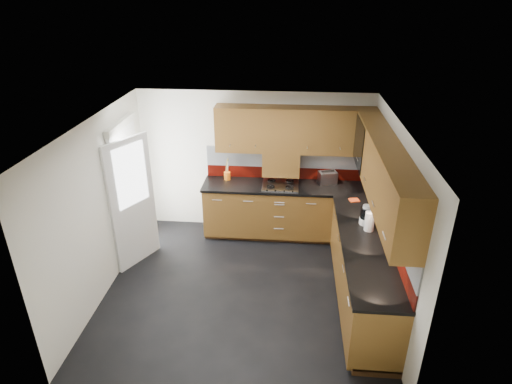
# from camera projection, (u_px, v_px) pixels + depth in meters

# --- Properties ---
(room) EXTENTS (4.00, 3.80, 2.64)m
(room) POSITION_uv_depth(u_px,v_px,m) (242.00, 193.00, 5.42)
(room) COLOR black
(base_cabinets) EXTENTS (2.70, 3.20, 0.95)m
(base_cabinets) POSITION_uv_depth(u_px,v_px,m) (319.00, 239.00, 6.44)
(base_cabinets) COLOR brown
(base_cabinets) RESTS_ON room
(countertop) EXTENTS (2.72, 3.22, 0.04)m
(countertop) POSITION_uv_depth(u_px,v_px,m) (320.00, 211.00, 6.22)
(countertop) COLOR black
(countertop) RESTS_ON base_cabinets
(backsplash) EXTENTS (2.70, 3.20, 0.54)m
(backsplash) POSITION_uv_depth(u_px,v_px,m) (336.00, 187.00, 6.27)
(backsplash) COLOR #671009
(backsplash) RESTS_ON countertop
(upper_cabinets) EXTENTS (2.50, 3.20, 0.72)m
(upper_cabinets) POSITION_uv_depth(u_px,v_px,m) (337.00, 150.00, 5.87)
(upper_cabinets) COLOR brown
(upper_cabinets) RESTS_ON room
(extractor_hood) EXTENTS (0.60, 0.33, 0.40)m
(extractor_hood) POSITION_uv_depth(u_px,v_px,m) (281.00, 163.00, 6.94)
(extractor_hood) COLOR brown
(extractor_hood) RESTS_ON room
(glass_cabinet) EXTENTS (0.32, 0.80, 0.66)m
(glass_cabinet) POSITION_uv_depth(u_px,v_px,m) (369.00, 142.00, 6.08)
(glass_cabinet) COLOR black
(glass_cabinet) RESTS_ON room
(back_door) EXTENTS (0.42, 1.19, 2.04)m
(back_door) POSITION_uv_depth(u_px,v_px,m) (131.00, 195.00, 6.43)
(back_door) COLOR white
(back_door) RESTS_ON room
(gas_hob) EXTENTS (0.59, 0.51, 0.05)m
(gas_hob) POSITION_uv_depth(u_px,v_px,m) (280.00, 185.00, 6.94)
(gas_hob) COLOR silver
(gas_hob) RESTS_ON countertop
(utensil_pot) EXTENTS (0.11, 0.11, 0.38)m
(utensil_pot) POSITION_uv_depth(u_px,v_px,m) (227.00, 174.00, 7.14)
(utensil_pot) COLOR #CC6613
(utensil_pot) RESTS_ON countertop
(toaster) EXTENTS (0.33, 0.25, 0.21)m
(toaster) POSITION_uv_depth(u_px,v_px,m) (328.00, 177.00, 7.00)
(toaster) COLOR silver
(toaster) RESTS_ON countertop
(food_processor) EXTENTS (0.17, 0.17, 0.28)m
(food_processor) POSITION_uv_depth(u_px,v_px,m) (366.00, 216.00, 5.78)
(food_processor) COLOR white
(food_processor) RESTS_ON countertop
(paper_towel) EXTENTS (0.14, 0.14, 0.27)m
(paper_towel) POSITION_uv_depth(u_px,v_px,m) (370.00, 221.00, 5.63)
(paper_towel) COLOR white
(paper_towel) RESTS_ON countertop
(orange_cloth) EXTENTS (0.17, 0.16, 0.02)m
(orange_cloth) POSITION_uv_depth(u_px,v_px,m) (354.00, 200.00, 6.47)
(orange_cloth) COLOR #E34819
(orange_cloth) RESTS_ON countertop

